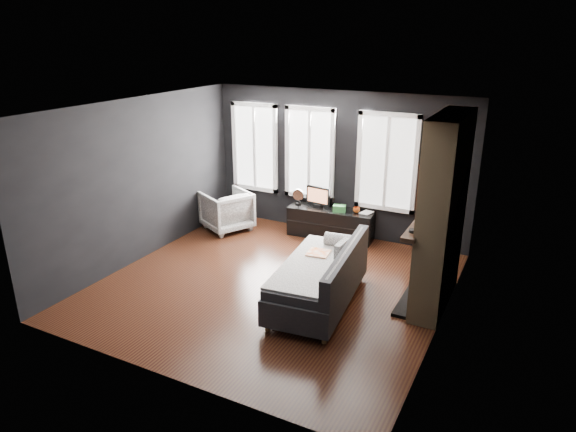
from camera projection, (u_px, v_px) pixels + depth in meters
The scene contains 18 objects.
floor at pixel (273, 285), 7.89m from camera, with size 5.00×5.00×0.00m, color black.
ceiling at pixel (271, 108), 6.97m from camera, with size 5.00×5.00×0.00m, color white.
wall_back at pixel (337, 164), 9.52m from camera, with size 5.00×0.02×2.70m, color black.
wall_left at pixel (141, 180), 8.51m from camera, with size 0.02×5.00×2.70m, color black.
wall_right at pixel (449, 231), 6.36m from camera, with size 0.02×5.00×2.70m, color black.
windows at pixel (315, 107), 9.33m from camera, with size 4.00×0.16×1.76m, color white, non-canonical shape.
fireplace at pixel (442, 214), 6.94m from camera, with size 0.70×1.62×2.70m, color #93724C, non-canonical shape.
sofa at pixel (318, 275), 7.23m from camera, with size 1.04×2.09×0.90m, color black, non-canonical shape.
stripe_pillow at pixel (342, 254), 7.41m from camera, with size 0.09×0.38×0.38m, color gray.
armchair at pixel (227, 208), 9.98m from camera, with size 0.83×0.78×0.85m, color white.
media_console at pixel (331, 223), 9.66m from camera, with size 1.61×0.50×0.55m, color black, non-canonical shape.
monitor at pixel (318, 195), 9.62m from camera, with size 0.50×0.11×0.44m, color black, non-canonical shape.
desk_fan at pixel (298, 197), 9.77m from camera, with size 0.22×0.22×0.31m, color #9E9E9E, non-canonical shape.
mug at pixel (356, 209), 9.36m from camera, with size 0.12×0.10×0.12m, color #CE5219.
book at pixel (363, 206), 9.36m from camera, with size 0.18×0.02×0.24m, color beige.
storage_box at pixel (339, 208), 9.41m from camera, with size 0.23×0.14×0.12m, color #307837.
mantel_vase at pixel (431, 204), 7.44m from camera, with size 0.17×0.18×0.17m, color gold.
mantel_clock at pixel (413, 231), 6.63m from camera, with size 0.11×0.11×0.04m, color black.
Camera 1 is at (3.43, -6.18, 3.68)m, focal length 32.00 mm.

